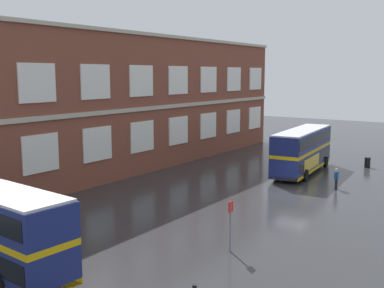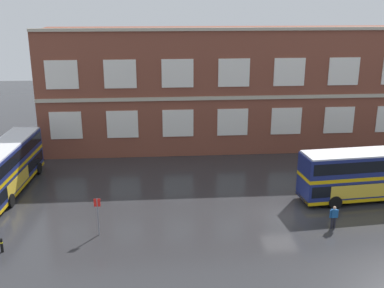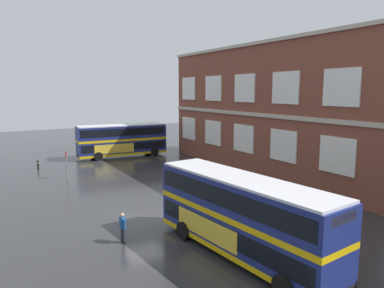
% 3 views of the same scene
% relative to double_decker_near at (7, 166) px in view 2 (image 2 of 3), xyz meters
% --- Properties ---
extents(ground_plane, '(120.00, 120.00, 0.00)m').
position_rel_double_decker_near_xyz_m(ground_plane, '(21.76, -4.26, -2.15)').
color(ground_plane, '#2B2B2D').
extents(brick_terminal_building, '(44.54, 8.19, 12.89)m').
position_rel_double_decker_near_xyz_m(brick_terminal_building, '(23.02, 11.72, 4.15)').
color(brick_terminal_building, brown).
rests_on(brick_terminal_building, ground).
extents(double_decker_near, '(3.39, 11.14, 4.07)m').
position_rel_double_decker_near_xyz_m(double_decker_near, '(0.00, 0.00, 0.00)').
color(double_decker_near, navy).
rests_on(double_decker_near, ground).
extents(double_decker_middle, '(11.19, 3.61, 4.07)m').
position_rel_double_decker_near_xyz_m(double_decker_middle, '(29.33, -4.09, 0.00)').
color(double_decker_middle, navy).
rests_on(double_decker_middle, ground).
extents(waiting_passenger, '(0.63, 0.25, 1.70)m').
position_rel_double_decker_near_xyz_m(waiting_passenger, '(24.83, -8.77, -1.22)').
color(waiting_passenger, black).
rests_on(waiting_passenger, ground).
extents(bus_stand_flag, '(0.44, 0.10, 2.70)m').
position_rel_double_decker_near_xyz_m(bus_stand_flag, '(8.42, -8.47, -0.51)').
color(bus_stand_flag, slate).
rests_on(bus_stand_flag, ground).
extents(safety_bollard_east, '(0.19, 0.19, 0.95)m').
position_rel_double_decker_near_xyz_m(safety_bollard_east, '(2.48, -10.28, -1.66)').
color(safety_bollard_east, black).
rests_on(safety_bollard_east, ground).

